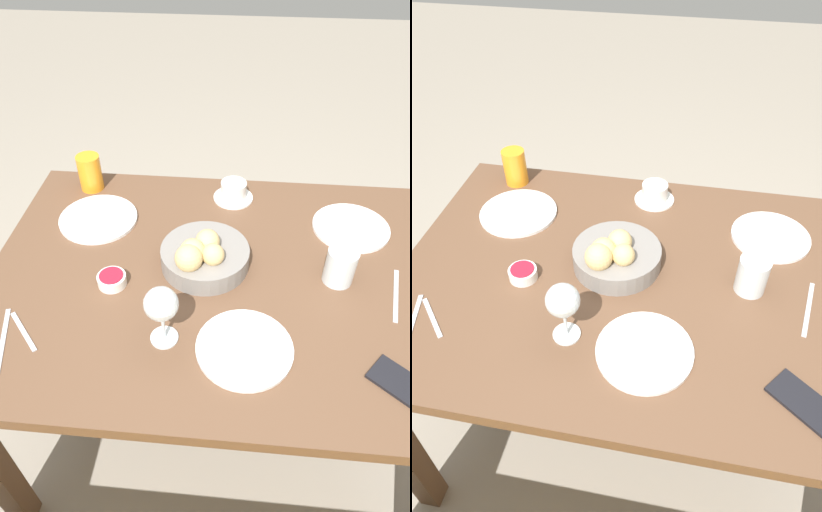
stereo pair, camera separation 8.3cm
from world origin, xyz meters
The scene contains 15 objects.
ground_plane centered at (0.00, 0.00, 0.00)m, with size 10.00×10.00×0.00m, color gray.
dining_table centered at (0.00, 0.00, 0.62)m, with size 1.25×0.89×0.72m.
bread_basket centered at (0.06, -0.02, 0.76)m, with size 0.23×0.23×0.11m.
plate_near_left centered at (-0.35, -0.22, 0.72)m, with size 0.22×0.22×0.01m.
plate_near_right centered at (0.39, -0.19, 0.72)m, with size 0.23×0.23×0.01m.
plate_far_center centered at (-0.05, 0.23, 0.72)m, with size 0.22×0.22×0.01m.
juice_glass centered at (0.46, -0.36, 0.78)m, with size 0.07×0.07×0.11m.
water_tumbler centered at (-0.28, -0.01, 0.77)m, with size 0.08×0.08×0.10m.
wine_glass centered at (0.13, 0.22, 0.83)m, with size 0.08×0.08×0.16m.
coffee_cup centered at (0.00, -0.34, 0.74)m, with size 0.12×0.12×0.06m.
jam_bowl_berry centered at (0.29, 0.06, 0.73)m, with size 0.07×0.07×0.03m.
fork_silver centered at (0.49, 0.26, 0.72)m, with size 0.06×0.18×0.00m.
knife_silver centered at (-0.42, 0.04, 0.72)m, with size 0.05×0.18×0.00m.
spoon_coffee centered at (0.46, 0.23, 0.72)m, with size 0.10×0.11×0.00m.
cell_phone centered at (-0.39, 0.30, 0.72)m, with size 0.16×0.15×0.01m.
Camera 1 is at (-0.02, 0.84, 1.56)m, focal length 32.00 mm.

